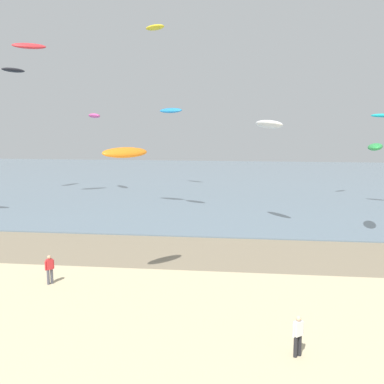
# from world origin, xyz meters

# --- Properties ---
(wet_sand_strip) EXTENTS (120.00, 8.30, 0.01)m
(wet_sand_strip) POSITION_xyz_m (0.00, 24.03, 0.00)
(wet_sand_strip) COLOR #84755B
(wet_sand_strip) RESTS_ON ground
(sea) EXTENTS (160.00, 70.00, 0.10)m
(sea) POSITION_xyz_m (0.00, 63.17, 0.05)
(sea) COLOR slate
(sea) RESTS_ON ground
(person_nearest_camera) EXTENTS (0.40, 0.46, 1.71)m
(person_nearest_camera) POSITION_xyz_m (-4.88, 16.53, 0.92)
(person_nearest_camera) COLOR #4C4C56
(person_nearest_camera) RESTS_ON ground
(person_mid_beach) EXTENTS (0.46, 0.40, 1.71)m
(person_mid_beach) POSITION_xyz_m (8.40, 9.79, 0.92)
(person_mid_beach) COLOR #232328
(person_mid_beach) RESTS_ON ground
(kite_aloft_2) EXTENTS (2.68, 2.90, 0.78)m
(kite_aloft_2) POSITION_xyz_m (-0.40, 16.94, 7.59)
(kite_aloft_2) COLOR orange
(kite_aloft_3) EXTENTS (2.91, 2.38, 0.67)m
(kite_aloft_3) POSITION_xyz_m (-1.26, 37.36, 10.28)
(kite_aloft_3) COLOR #2384D1
(kite_aloft_5) EXTENTS (1.73, 3.51, 0.72)m
(kite_aloft_5) POSITION_xyz_m (16.07, 29.48, 7.30)
(kite_aloft_5) COLOR green
(kite_aloft_6) EXTENTS (3.06, 3.69, 1.02)m
(kite_aloft_6) POSITION_xyz_m (7.99, 31.71, 9.00)
(kite_aloft_6) COLOR white
(kite_aloft_7) EXTENTS (3.10, 2.64, 0.77)m
(kite_aloft_7) POSITION_xyz_m (-4.94, 48.43, 20.21)
(kite_aloft_7) COLOR yellow
(kite_aloft_8) EXTENTS (3.71, 2.87, 0.95)m
(kite_aloft_8) POSITION_xyz_m (-17.34, 41.34, 17.24)
(kite_aloft_8) COLOR red
(kite_aloft_9) EXTENTS (2.29, 3.45, 0.57)m
(kite_aloft_9) POSITION_xyz_m (-21.74, 46.03, 15.26)
(kite_aloft_9) COLOR black
(kite_aloft_11) EXTENTS (2.49, 1.74, 0.40)m
(kite_aloft_11) POSITION_xyz_m (19.82, 41.61, 9.81)
(kite_aloft_11) COLOR #19B2B7
(kite_aloft_12) EXTENTS (2.90, 3.41, 0.73)m
(kite_aloft_12) POSITION_xyz_m (-12.70, 48.35, 9.89)
(kite_aloft_12) COLOR #E54C99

